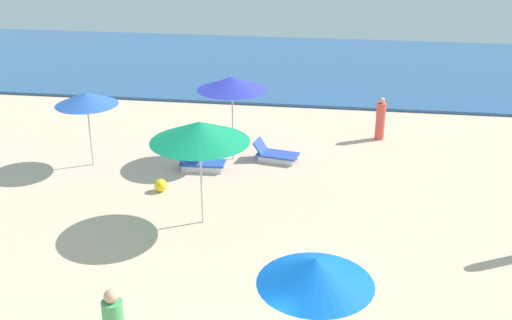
# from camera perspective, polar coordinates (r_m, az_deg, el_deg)

# --- Properties ---
(ocean) EXTENTS (60.00, 12.61, 0.12)m
(ocean) POSITION_cam_1_polar(r_m,az_deg,el_deg) (30.95, 4.62, 8.48)
(ocean) COLOR #2B5589
(ocean) RESTS_ON ground_plane
(umbrella_1) EXTENTS (2.46, 2.46, 2.72)m
(umbrella_1) POSITION_cam_1_polar(r_m,az_deg,el_deg) (15.21, -5.14, 2.57)
(umbrella_1) COLOR silver
(umbrella_1) RESTS_ON ground_plane
(umbrella_3) EXTENTS (2.14, 2.14, 2.67)m
(umbrella_3) POSITION_cam_1_polar(r_m,az_deg,el_deg) (19.14, -2.19, 6.94)
(umbrella_3) COLOR silver
(umbrella_3) RESTS_ON ground_plane
(lounge_chair_3_0) EXTENTS (1.47, 0.89, 0.62)m
(lounge_chair_3_0) POSITION_cam_1_polar(r_m,az_deg,el_deg) (19.76, 1.70, 0.58)
(lounge_chair_3_0) COLOR silver
(lounge_chair_3_0) RESTS_ON ground_plane
(lounge_chair_3_1) EXTENTS (1.51, 0.66, 0.65)m
(lounge_chair_3_1) POSITION_cam_1_polar(r_m,az_deg,el_deg) (19.13, -5.19, -0.23)
(lounge_chair_3_1) COLOR silver
(lounge_chair_3_1) RESTS_ON ground_plane
(umbrella_4) EXTENTS (1.82, 1.82, 2.68)m
(umbrella_4) POSITION_cam_1_polar(r_m,az_deg,el_deg) (9.72, 5.43, -10.04)
(umbrella_4) COLOR silver
(umbrella_4) RESTS_ON ground_plane
(umbrella_5) EXTENTS (1.88, 1.88, 2.33)m
(umbrella_5) POSITION_cam_1_polar(r_m,az_deg,el_deg) (19.45, -15.13, 5.38)
(umbrella_5) COLOR silver
(umbrella_5) RESTS_ON ground_plane
(beachgoer_1) EXTENTS (0.41, 0.41, 1.48)m
(beachgoer_1) POSITION_cam_1_polar(r_m,az_deg,el_deg) (21.77, 11.21, 3.59)
(beachgoer_1) COLOR #EA5042
(beachgoer_1) RESTS_ON ground_plane
(beach_ball_1) EXTENTS (0.37, 0.37, 0.37)m
(beach_ball_1) POSITION_cam_1_polar(r_m,az_deg,el_deg) (17.92, -8.65, -2.28)
(beach_ball_1) COLOR yellow
(beach_ball_1) RESTS_ON ground_plane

